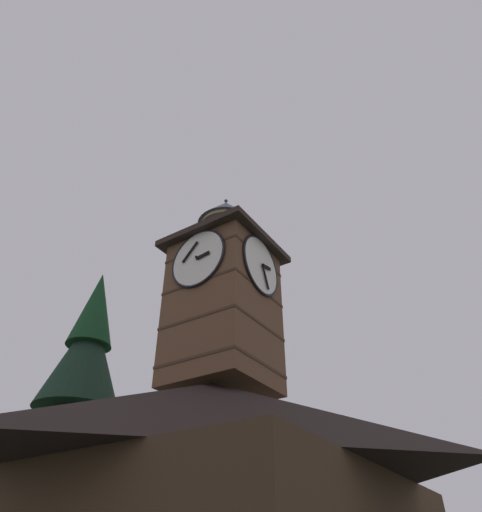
% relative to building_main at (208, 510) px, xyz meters
% --- Properties ---
extents(building_main, '(11.01, 10.67, 7.25)m').
position_rel_building_main_xyz_m(building_main, '(0.00, 0.00, 0.00)').
color(building_main, '#402E1E').
rests_on(building_main, ground_plane).
extents(clock_tower, '(3.94, 3.94, 8.55)m').
position_rel_building_main_xyz_m(clock_tower, '(-0.89, -0.30, 7.22)').
color(clock_tower, brown).
rests_on(clock_tower, building_main).
extents(pine_tree_behind, '(6.26, 6.26, 14.03)m').
position_rel_building_main_xyz_m(pine_tree_behind, '(-0.43, -7.07, 2.54)').
color(pine_tree_behind, '#473323').
rests_on(pine_tree_behind, ground_plane).
extents(moon, '(1.64, 1.64, 1.64)m').
position_rel_building_main_xyz_m(moon, '(-20.86, -43.73, 13.33)').
color(moon, silver).
extents(flying_bird_high, '(0.49, 0.60, 0.12)m').
position_rel_building_main_xyz_m(flying_bird_high, '(-5.27, -2.67, 14.82)').
color(flying_bird_high, black).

